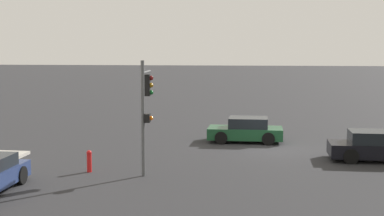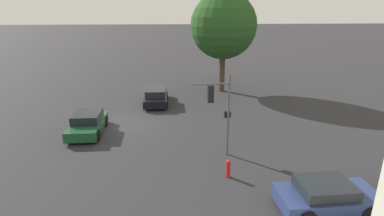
% 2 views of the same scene
% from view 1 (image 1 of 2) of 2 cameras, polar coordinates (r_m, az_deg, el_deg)
% --- Properties ---
extents(ground_plane, '(300.00, 300.00, 0.00)m').
position_cam_1_polar(ground_plane, '(27.78, 8.25, -4.39)').
color(ground_plane, '#28282B').
extents(traffic_signal, '(0.63, 2.17, 4.67)m').
position_cam_1_polar(traffic_signal, '(21.88, -4.95, 0.80)').
color(traffic_signal, '#515456').
rests_on(traffic_signal, ground_plane).
extents(crossing_car_0, '(4.09, 2.05, 1.37)m').
position_cam_1_polar(crossing_car_0, '(29.78, 5.78, -2.37)').
color(crossing_car_0, '#194728').
rests_on(crossing_car_0, ground_plane).
extents(crossing_car_1, '(4.62, 2.06, 1.38)m').
position_cam_1_polar(crossing_car_1, '(26.07, 19.33, -3.90)').
color(crossing_car_1, black).
rests_on(crossing_car_1, ground_plane).
extents(fire_hydrant, '(0.22, 0.22, 0.92)m').
position_cam_1_polar(fire_hydrant, '(22.79, -10.91, -5.52)').
color(fire_hydrant, red).
rests_on(fire_hydrant, ground_plane).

